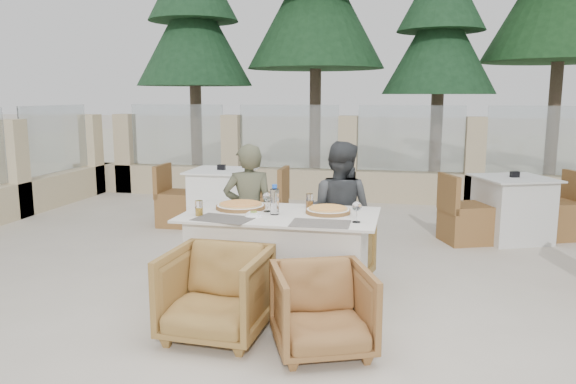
% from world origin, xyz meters
% --- Properties ---
extents(ground, '(80.00, 80.00, 0.00)m').
position_xyz_m(ground, '(0.00, 0.00, 0.00)').
color(ground, beige).
rests_on(ground, ground).
extents(sand_patch, '(30.00, 16.00, 0.01)m').
position_xyz_m(sand_patch, '(0.00, 14.00, 0.01)').
color(sand_patch, beige).
rests_on(sand_patch, ground).
extents(perimeter_wall_far, '(10.00, 0.34, 1.60)m').
position_xyz_m(perimeter_wall_far, '(0.00, 4.80, 0.80)').
color(perimeter_wall_far, tan).
rests_on(perimeter_wall_far, ground).
extents(pine_far_left, '(2.42, 2.42, 5.50)m').
position_xyz_m(pine_far_left, '(-3.50, 7.00, 2.75)').
color(pine_far_left, '#1C4224').
rests_on(pine_far_left, ground).
extents(pine_mid_left, '(2.86, 2.86, 6.50)m').
position_xyz_m(pine_mid_left, '(-1.00, 7.50, 3.25)').
color(pine_mid_left, '#1C4222').
rests_on(pine_mid_left, ground).
extents(pine_centre, '(2.20, 2.20, 5.00)m').
position_xyz_m(pine_centre, '(1.50, 7.20, 2.50)').
color(pine_centre, '#1D4324').
rests_on(pine_centre, ground).
extents(pine_mid_right, '(2.99, 2.99, 6.80)m').
position_xyz_m(pine_mid_right, '(3.80, 7.80, 3.40)').
color(pine_mid_right, '#1C441F').
rests_on(pine_mid_right, ground).
extents(dining_table, '(1.60, 0.90, 0.77)m').
position_xyz_m(dining_table, '(-0.04, 0.01, 0.39)').
color(dining_table, silver).
rests_on(dining_table, ground).
extents(placemat_near_left, '(0.50, 0.38, 0.00)m').
position_xyz_m(placemat_near_left, '(-0.44, -0.29, 0.77)').
color(placemat_near_left, '#554F48').
rests_on(placemat_near_left, dining_table).
extents(placemat_near_right, '(0.46, 0.31, 0.00)m').
position_xyz_m(placemat_near_right, '(0.34, -0.29, 0.77)').
color(placemat_near_right, '#625B54').
rests_on(placemat_near_right, dining_table).
extents(pizza_left, '(0.43, 0.43, 0.06)m').
position_xyz_m(pizza_left, '(-0.42, 0.13, 0.80)').
color(pizza_left, orange).
rests_on(pizza_left, dining_table).
extents(pizza_right, '(0.49, 0.49, 0.05)m').
position_xyz_m(pizza_right, '(0.34, 0.11, 0.79)').
color(pizza_right, orange).
rests_on(pizza_right, dining_table).
extents(water_bottle, '(0.10, 0.10, 0.25)m').
position_xyz_m(water_bottle, '(-0.08, -0.04, 0.89)').
color(water_bottle, '#A4BED7').
rests_on(water_bottle, dining_table).
extents(wine_glass_centre, '(0.09, 0.09, 0.18)m').
position_xyz_m(wine_glass_centre, '(-0.17, 0.05, 0.86)').
color(wine_glass_centre, white).
rests_on(wine_glass_centre, dining_table).
extents(wine_glass_corner, '(0.08, 0.08, 0.18)m').
position_xyz_m(wine_glass_corner, '(0.60, -0.19, 0.86)').
color(wine_glass_corner, white).
rests_on(wine_glass_corner, dining_table).
extents(beer_glass_left, '(0.06, 0.06, 0.12)m').
position_xyz_m(beer_glass_left, '(-0.67, -0.21, 0.83)').
color(beer_glass_left, gold).
rests_on(beer_glass_left, dining_table).
extents(beer_glass_right, '(0.07, 0.07, 0.12)m').
position_xyz_m(beer_glass_right, '(0.15, 0.29, 0.83)').
color(beer_glass_right, '#BF6D1B').
rests_on(beer_glass_right, dining_table).
extents(olive_dish, '(0.14, 0.14, 0.04)m').
position_xyz_m(olive_dish, '(-0.23, -0.15, 0.79)').
color(olive_dish, white).
rests_on(olive_dish, dining_table).
extents(armchair_far_left, '(0.58, 0.59, 0.54)m').
position_xyz_m(armchair_far_left, '(-0.40, 0.70, 0.27)').
color(armchair_far_left, brown).
rests_on(armchair_far_left, ground).
extents(armchair_far_right, '(0.71, 0.73, 0.56)m').
position_xyz_m(armchair_far_right, '(0.36, 0.62, 0.28)').
color(armchair_far_right, olive).
rests_on(armchair_far_right, ground).
extents(armchair_near_left, '(0.73, 0.75, 0.65)m').
position_xyz_m(armchair_near_left, '(-0.35, -0.76, 0.33)').
color(armchair_near_left, olive).
rests_on(armchair_near_left, ground).
extents(armchair_near_right, '(0.84, 0.85, 0.60)m').
position_xyz_m(armchair_near_right, '(0.44, -0.83, 0.30)').
color(armchair_near_right, olive).
rests_on(armchair_near_right, ground).
extents(diner_left, '(0.54, 0.43, 1.30)m').
position_xyz_m(diner_left, '(-0.46, 0.52, 0.65)').
color(diner_left, '#4D4E38').
rests_on(diner_left, ground).
extents(diner_right, '(0.74, 0.63, 1.32)m').
position_xyz_m(diner_right, '(0.36, 0.69, 0.66)').
color(diner_right, '#393B3E').
rests_on(diner_right, ground).
extents(bg_table_a, '(1.65, 0.84, 0.77)m').
position_xyz_m(bg_table_a, '(-1.41, 2.51, 0.39)').
color(bg_table_a, white).
rests_on(bg_table_a, ground).
extents(bg_table_b, '(1.83, 1.37, 0.77)m').
position_xyz_m(bg_table_b, '(2.22, 2.61, 0.39)').
color(bg_table_b, silver).
rests_on(bg_table_b, ground).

